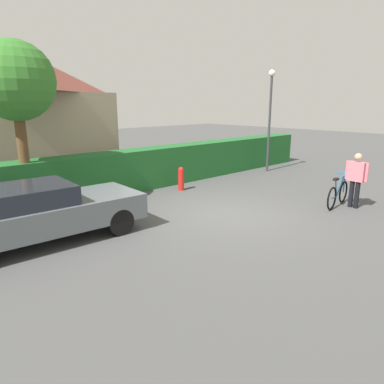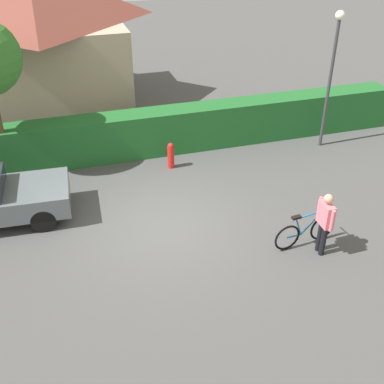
% 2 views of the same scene
% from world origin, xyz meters
% --- Properties ---
extents(ground_plane, '(60.00, 60.00, 0.00)m').
position_xyz_m(ground_plane, '(0.00, 0.00, 0.00)').
color(ground_plane, '#494949').
extents(hedge_row, '(17.93, 0.90, 1.38)m').
position_xyz_m(hedge_row, '(0.00, 4.12, 0.69)').
color(hedge_row, '#1F6028').
rests_on(hedge_row, ground).
extents(house_distant, '(6.04, 6.09, 5.09)m').
position_xyz_m(house_distant, '(-2.35, 9.07, 2.60)').
color(house_distant, tan).
rests_on(house_distant, ground).
extents(bicycle, '(1.64, 0.50, 0.93)m').
position_xyz_m(bicycle, '(2.99, -1.60, 0.37)').
color(bicycle, black).
rests_on(bicycle, ground).
extents(person_rider, '(0.21, 0.64, 1.57)m').
position_xyz_m(person_rider, '(3.20, -1.97, 0.91)').
color(person_rider, black).
rests_on(person_rider, ground).
extents(street_lamp, '(0.28, 0.28, 4.27)m').
position_xyz_m(street_lamp, '(6.06, 3.01, 2.75)').
color(street_lamp, '#38383D').
rests_on(street_lamp, ground).
extents(fire_hydrant, '(0.20, 0.20, 0.81)m').
position_xyz_m(fire_hydrant, '(0.94, 2.96, 0.41)').
color(fire_hydrant, red).
rests_on(fire_hydrant, ground).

